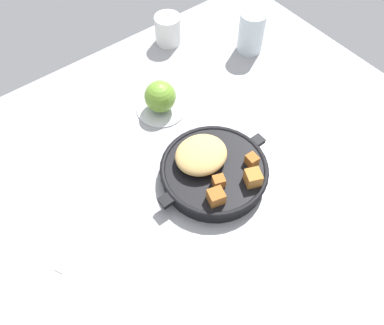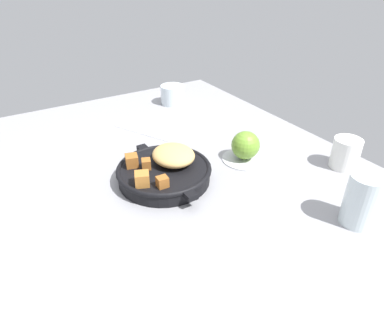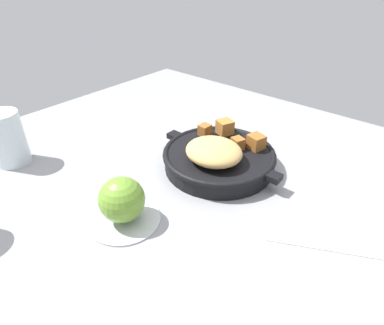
# 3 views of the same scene
# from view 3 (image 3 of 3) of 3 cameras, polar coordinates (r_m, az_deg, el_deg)

# --- Properties ---
(ground_plane) EXTENTS (1.16, 0.91, 0.02)m
(ground_plane) POSITION_cam_3_polar(r_m,az_deg,el_deg) (0.62, 4.89, -4.57)
(ground_plane) COLOR gray
(cast_iron_skillet) EXTENTS (0.27, 0.22, 0.07)m
(cast_iron_skillet) POSITION_cam_3_polar(r_m,az_deg,el_deg) (0.65, 4.68, 1.09)
(cast_iron_skillet) COLOR black
(cast_iron_skillet) RESTS_ON ground_plane
(saucer_plate) EXTENTS (0.12, 0.12, 0.01)m
(saucer_plate) POSITION_cam_3_polar(r_m,az_deg,el_deg) (0.55, -11.72, -9.60)
(saucer_plate) COLOR #B7BABF
(saucer_plate) RESTS_ON ground_plane
(red_apple) EXTENTS (0.07, 0.07, 0.07)m
(red_apple) POSITION_cam_3_polar(r_m,az_deg,el_deg) (0.52, -12.21, -6.38)
(red_apple) COLOR olive
(red_apple) RESTS_ON saucer_plate
(butter_knife) EXTENTS (0.19, 0.11, 0.00)m
(butter_knife) POSITION_cam_3_polar(r_m,az_deg,el_deg) (0.54, 24.21, -13.51)
(butter_knife) COLOR silver
(butter_knife) RESTS_ON ground_plane
(water_glass_tall) EXTENTS (0.07, 0.07, 0.11)m
(water_glass_tall) POSITION_cam_3_polar(r_m,az_deg,el_deg) (0.75, -29.66, 3.69)
(water_glass_tall) COLOR silver
(water_glass_tall) RESTS_ON ground_plane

